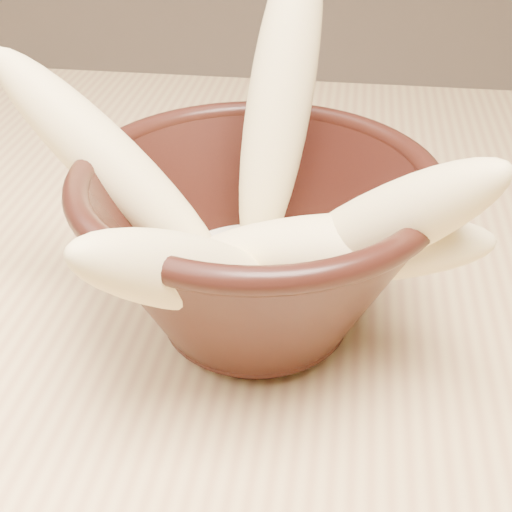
{
  "coord_description": "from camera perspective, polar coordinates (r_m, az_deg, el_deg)",
  "views": [
    {
      "loc": [
        -0.1,
        -0.47,
        1.06
      ],
      "look_at": [
        -0.16,
        -0.1,
        0.81
      ],
      "focal_mm": 50.0,
      "sensor_mm": 36.0,
      "label": 1
    }
  ],
  "objects": [
    {
      "name": "banana_upright",
      "position": [
        0.46,
        1.92,
        12.42
      ],
      "size": [
        0.07,
        0.13,
        0.21
      ],
      "primitive_type": "ellipsoid",
      "rotation": [
        0.42,
        0.0,
        2.88
      ],
      "color": "#F8EA93",
      "rests_on": "bowl"
    },
    {
      "name": "banana_right",
      "position": [
        0.4,
        9.66,
        2.2
      ],
      "size": [
        0.16,
        0.11,
        0.15
      ],
      "primitive_type": "ellipsoid",
      "rotation": [
        0.85,
        0.0,
        1.06
      ],
      "color": "#F8EA93",
      "rests_on": "bowl"
    },
    {
      "name": "banana_left",
      "position": [
        0.46,
        -11.55,
        7.16
      ],
      "size": [
        0.18,
        0.08,
        0.16
      ],
      "primitive_type": "ellipsoid",
      "rotation": [
        0.86,
        0.0,
        -1.8
      ],
      "color": "#F8EA93",
      "rests_on": "bowl"
    },
    {
      "name": "banana_across",
      "position": [
        0.41,
        6.33,
        0.58
      ],
      "size": [
        0.19,
        0.06,
        0.08
      ],
      "primitive_type": "ellipsoid",
      "rotation": [
        1.37,
        0.0,
        1.47
      ],
      "color": "#F8EA93",
      "rests_on": "bowl"
    },
    {
      "name": "milk_puddle",
      "position": [
        0.46,
        0.0,
        -2.04
      ],
      "size": [
        0.13,
        0.13,
        0.02
      ],
      "primitive_type": "cylinder",
      "color": "#FFF4CD",
      "rests_on": "bowl"
    },
    {
      "name": "banana_front",
      "position": [
        0.38,
        -5.38,
        -1.35
      ],
      "size": [
        0.13,
        0.16,
        0.13
      ],
      "primitive_type": "ellipsoid",
      "rotation": [
        0.98,
        0.0,
        -0.59
      ],
      "color": "#F8EA93",
      "rests_on": "bowl"
    },
    {
      "name": "bowl",
      "position": [
        0.44,
        0.0,
        1.12
      ],
      "size": [
        0.22,
        0.22,
        0.12
      ],
      "rotation": [
        0.0,
        0.0,
        -0.22
      ],
      "color": "black",
      "rests_on": "table"
    },
    {
      "name": "table",
      "position": [
        0.62,
        15.98,
        -6.99
      ],
      "size": [
        1.2,
        0.8,
        0.75
      ],
      "color": "#E2C17C",
      "rests_on": "ground"
    }
  ]
}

